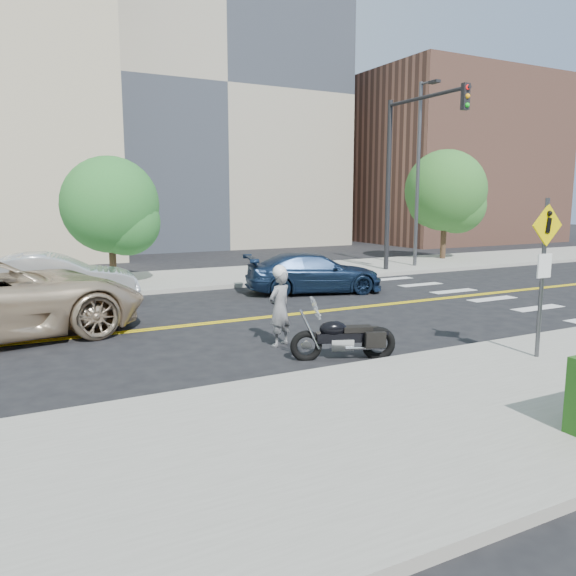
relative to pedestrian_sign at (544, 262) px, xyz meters
The scene contains 14 objects.
ground_plane 7.83m from the pedestrian_sign, 123.64° to the left, with size 120.00×120.00×0.00m, color black.
sidewalk_near 4.75m from the pedestrian_sign, 164.21° to the right, with size 60.00×5.00×0.15m, color #9E9B91.
sidewalk_far 14.56m from the pedestrian_sign, 106.91° to the left, with size 60.00×5.00×0.15m, color #9E9B91.
building_mid 33.51m from the pedestrian_sign, 83.29° to the left, with size 18.00×14.00×20.00m, color #A39984.
building_right 34.41m from the pedestrian_sign, 50.36° to the left, with size 14.00×12.00×12.00m, color #8C5947.
lamp_post 15.16m from the pedestrian_sign, 58.67° to the left, with size 0.16×0.16×8.00m, color #4C4C51.
traffic_light 13.06m from the pedestrian_sign, 63.01° to the left, with size 0.28×4.50×7.00m.
pedestrian_sign is the anchor object (origin of this frame).
motorcyclist 5.25m from the pedestrian_sign, 136.87° to the left, with size 0.71×0.59×1.76m.
motorcycle 3.92m from the pedestrian_sign, 146.69° to the left, with size 2.03×0.62×1.24m, color black, non-canonical shape.
parked_car_silver 13.03m from the pedestrian_sign, 126.13° to the left, with size 1.68×4.80×1.58m, color silver.
parked_car_blue 9.30m from the pedestrian_sign, 87.50° to the left, with size 1.88×4.61×1.34m, color #182A49.
tree_far_a 14.59m from the pedestrian_sign, 111.67° to the left, with size 3.38×3.38×4.63m.
tree_far_b 18.41m from the pedestrian_sign, 52.71° to the left, with size 4.03×4.03×5.58m.
Camera 1 is at (-4.82, -13.32, 3.12)m, focal length 35.00 mm.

